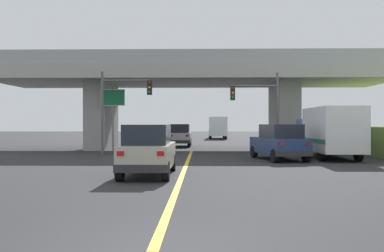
# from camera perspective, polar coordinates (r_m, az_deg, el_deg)

# --- Properties ---
(ground) EXTENTS (160.00, 160.00, 0.00)m
(ground) POSITION_cam_1_polar(r_m,az_deg,el_deg) (35.50, 0.05, -3.02)
(ground) COLOR #2B2B2D
(overpass_bridge) EXTENTS (31.09, 8.93, 7.37)m
(overpass_bridge) POSITION_cam_1_polar(r_m,az_deg,el_deg) (35.58, 0.05, 5.37)
(overpass_bridge) COLOR #A8A59E
(overpass_bridge) RESTS_ON ground
(lane_divider_stripe) EXTENTS (0.20, 25.60, 0.01)m
(lane_divider_stripe) POSITION_cam_1_polar(r_m,az_deg,el_deg) (19.91, -0.97, -5.61)
(lane_divider_stripe) COLOR yellow
(lane_divider_stripe) RESTS_ON ground
(suv_lead) EXTENTS (1.91, 4.59, 2.02)m
(suv_lead) POSITION_cam_1_polar(r_m,az_deg,el_deg) (17.32, -5.71, -3.15)
(suv_lead) COLOR #B7B29E
(suv_lead) RESTS_ON ground
(suv_crossing) EXTENTS (2.85, 4.97, 2.02)m
(suv_crossing) POSITION_cam_1_polar(r_m,az_deg,el_deg) (25.26, 11.30, -2.07)
(suv_crossing) COLOR navy
(suv_crossing) RESTS_ON ground
(box_truck) EXTENTS (2.33, 7.34, 3.00)m
(box_truck) POSITION_cam_1_polar(r_m,az_deg,el_deg) (27.27, 17.44, -0.69)
(box_truck) COLOR navy
(box_truck) RESTS_ON ground
(sedan_oncoming) EXTENTS (1.90, 4.50, 2.02)m
(sedan_oncoming) POSITION_cam_1_polar(r_m,az_deg,el_deg) (39.55, -1.52, -1.21)
(sedan_oncoming) COLOR silver
(sedan_oncoming) RESTS_ON ground
(traffic_signal_nearside) EXTENTS (3.26, 0.36, 5.49)m
(traffic_signal_nearside) POSITION_cam_1_polar(r_m,az_deg,el_deg) (29.85, 8.99, 2.89)
(traffic_signal_nearside) COLOR #56595E
(traffic_signal_nearside) RESTS_ON ground
(traffic_signal_farside) EXTENTS (3.41, 0.36, 5.54)m
(traffic_signal_farside) POSITION_cam_1_polar(r_m,az_deg,el_deg) (29.51, -9.44, 3.24)
(traffic_signal_farside) COLOR #56595E
(traffic_signal_farside) RESTS_ON ground
(highway_sign) EXTENTS (1.82, 0.17, 4.79)m
(highway_sign) POSITION_cam_1_polar(r_m,az_deg,el_deg) (33.17, -10.28, 2.91)
(highway_sign) COLOR slate
(highway_sign) RESTS_ON ground
(semi_truck_distant) EXTENTS (2.33, 7.50, 2.96)m
(semi_truck_distant) POSITION_cam_1_polar(r_m,az_deg,el_deg) (59.84, 3.35, -0.16)
(semi_truck_distant) COLOR navy
(semi_truck_distant) RESTS_ON ground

